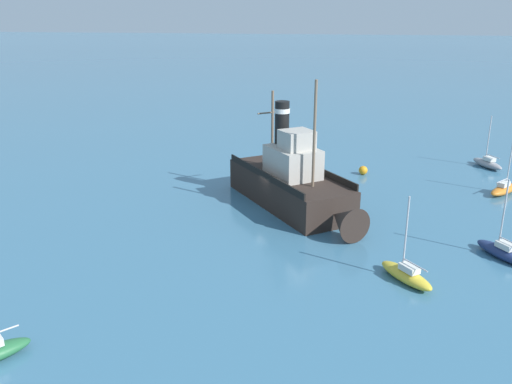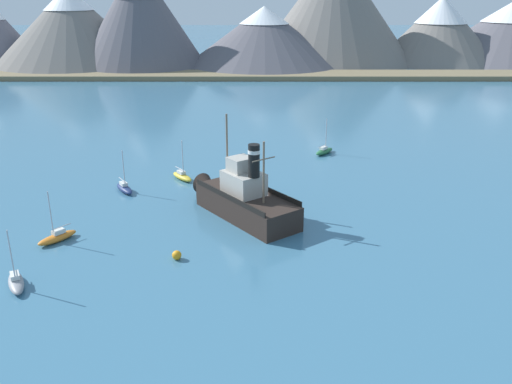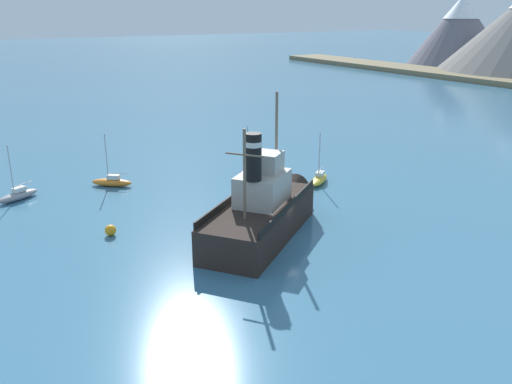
{
  "view_description": "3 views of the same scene",
  "coord_description": "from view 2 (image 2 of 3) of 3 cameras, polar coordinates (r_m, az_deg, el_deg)",
  "views": [
    {
      "loc": [
        -5.39,
        38.49,
        14.35
      ],
      "look_at": [
        1.04,
        2.25,
        1.88
      ],
      "focal_mm": 38.0,
      "sensor_mm": 36.0,
      "label": 1
    },
    {
      "loc": [
        -0.06,
        -50.62,
        21.48
      ],
      "look_at": [
        0.12,
        -0.32,
        2.5
      ],
      "focal_mm": 38.0,
      "sensor_mm": 36.0,
      "label": 2
    },
    {
      "loc": [
        29.38,
        -19.44,
        15.43
      ],
      "look_at": [
        -1.4,
        -0.88,
        3.28
      ],
      "focal_mm": 38.0,
      "sensor_mm": 36.0,
      "label": 3
    }
  ],
  "objects": [
    {
      "name": "sailboat_green",
      "position": [
        75.48,
        6.99,
        4.32
      ],
      "size": [
        3.26,
        3.63,
        4.9
      ],
      "color": "#286B3D",
      "rests_on": "ground"
    },
    {
      "name": "sailboat_grey",
      "position": [
        45.82,
        -24.14,
        -8.67
      ],
      "size": [
        2.72,
        3.88,
        4.9
      ],
      "color": "gray",
      "rests_on": "ground"
    },
    {
      "name": "mountain_ridge",
      "position": [
        165.96,
        2.57,
        17.46
      ],
      "size": [
        195.68,
        64.86,
        32.4
      ],
      "color": "slate",
      "rests_on": "ground"
    },
    {
      "name": "old_tugboat",
      "position": [
        54.01,
        -1.56,
        -0.67
      ],
      "size": [
        11.39,
        13.51,
        9.9
      ],
      "color": "#2D231E",
      "rests_on": "ground"
    },
    {
      "name": "sailboat_yellow",
      "position": [
        65.29,
        -7.97,
        1.66
      ],
      "size": [
        3.21,
        3.67,
        4.9
      ],
      "color": "gold",
      "rests_on": "ground"
    },
    {
      "name": "ground_plane",
      "position": [
        54.99,
        -0.13,
        -2.32
      ],
      "size": [
        600.0,
        600.0,
        0.0
      ],
      "primitive_type": "plane",
      "color": "teal"
    },
    {
      "name": "sailboat_navy",
      "position": [
        62.61,
        -13.88,
        0.4
      ],
      "size": [
        3.01,
        3.78,
        4.9
      ],
      "color": "navy",
      "rests_on": "ground"
    },
    {
      "name": "sailboat_orange",
      "position": [
        52.23,
        -20.37,
        -4.48
      ],
      "size": [
        3.26,
        3.64,
        4.9
      ],
      "color": "orange",
      "rests_on": "ground"
    },
    {
      "name": "shoreline_strip",
      "position": [
        141.44,
        -0.19,
        12.19
      ],
      "size": [
        240.0,
        12.0,
        1.2
      ],
      "primitive_type": "cube",
      "color": "#7A6B4C",
      "rests_on": "ground"
    },
    {
      "name": "mooring_buoy",
      "position": [
        46.38,
        -8.53,
        -6.6
      ],
      "size": [
        0.81,
        0.81,
        0.81
      ],
      "primitive_type": "sphere",
      "color": "orange",
      "rests_on": "ground"
    }
  ]
}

